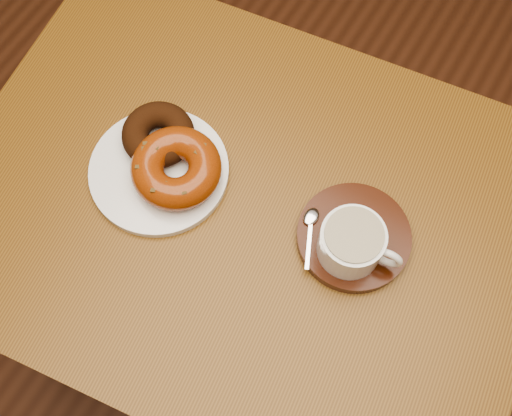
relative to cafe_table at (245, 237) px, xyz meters
The scene contains 8 objects.
ground 0.70m from the cafe_table, 74.17° to the left, with size 6.00×6.00×0.00m, color #4F2A19.
cafe_table is the anchor object (origin of this frame).
donut_plate 0.19m from the cafe_table, behind, with size 0.20×0.20×0.01m, color white.
donut_cinnamon 0.22m from the cafe_table, behind, with size 0.10×0.10×0.04m, color black.
donut_caramel 0.19m from the cafe_table, behind, with size 0.16×0.16×0.05m.
saucer 0.21m from the cafe_table, 13.05° to the left, with size 0.16×0.16×0.02m, color #351307.
coffee_cup 0.24m from the cafe_table, ahead, with size 0.11×0.09×0.06m.
teaspoon 0.17m from the cafe_table, 12.11° to the left, with size 0.04×0.08×0.01m.
Camera 1 is at (0.13, -0.51, 1.62)m, focal length 45.00 mm.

